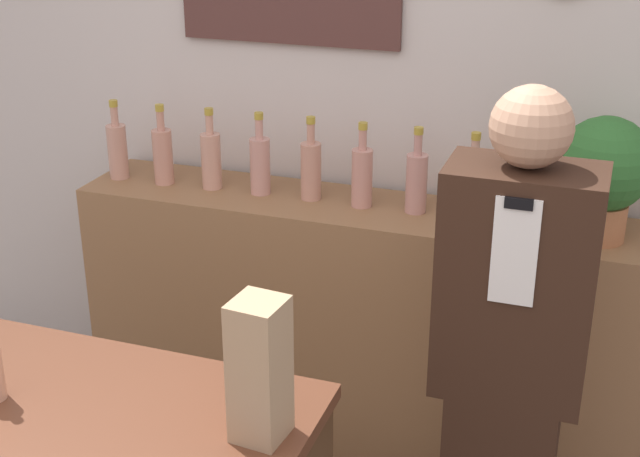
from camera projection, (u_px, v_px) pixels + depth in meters
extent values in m
cube|color=silver|center=(377.00, 90.00, 3.23)|extent=(5.20, 0.06, 2.70)
cube|color=#8E6642|center=(370.00, 332.00, 3.32)|extent=(2.17, 0.39, 0.99)
cube|color=#58311F|center=(23.00, 398.00, 2.19)|extent=(1.45, 0.58, 0.04)
cube|color=#331E14|center=(517.00, 283.00, 2.38)|extent=(0.41, 0.25, 0.65)
cube|color=white|center=(515.00, 252.00, 2.22)|extent=(0.11, 0.01, 0.29)
cube|color=black|center=(519.00, 204.00, 2.17)|extent=(0.07, 0.01, 0.03)
sphere|color=tan|center=(531.00, 127.00, 2.22)|extent=(0.21, 0.21, 0.21)
cylinder|color=#B27047|center=(598.00, 220.00, 2.85)|extent=(0.18, 0.18, 0.12)
sphere|color=#2D6B2D|center=(605.00, 164.00, 2.78)|extent=(0.30, 0.30, 0.30)
cube|color=tan|center=(260.00, 370.00, 1.95)|extent=(0.12, 0.13, 0.34)
cylinder|color=tan|center=(118.00, 152.00, 3.37)|extent=(0.07, 0.07, 0.21)
cylinder|color=tan|center=(114.00, 116.00, 3.32)|extent=(0.03, 0.03, 0.07)
cylinder|color=#B29933|center=(113.00, 103.00, 3.30)|extent=(0.03, 0.03, 0.02)
cylinder|color=tan|center=(163.00, 157.00, 3.32)|extent=(0.07, 0.07, 0.21)
cylinder|color=tan|center=(160.00, 121.00, 3.26)|extent=(0.03, 0.03, 0.07)
cylinder|color=#B29933|center=(159.00, 108.00, 3.24)|extent=(0.03, 0.03, 0.02)
cylinder|color=tan|center=(211.00, 161.00, 3.27)|extent=(0.07, 0.07, 0.21)
cylinder|color=tan|center=(209.00, 125.00, 3.22)|extent=(0.03, 0.03, 0.07)
cylinder|color=#B29933|center=(209.00, 111.00, 3.20)|extent=(0.03, 0.03, 0.02)
cylinder|color=tan|center=(260.00, 166.00, 3.22)|extent=(0.07, 0.07, 0.21)
cylinder|color=tan|center=(259.00, 129.00, 3.16)|extent=(0.03, 0.03, 0.07)
cylinder|color=#B29933|center=(259.00, 116.00, 3.14)|extent=(0.03, 0.03, 0.02)
cylinder|color=tan|center=(311.00, 171.00, 3.17)|extent=(0.07, 0.07, 0.21)
cylinder|color=tan|center=(311.00, 134.00, 3.11)|extent=(0.03, 0.03, 0.07)
cylinder|color=#B29933|center=(311.00, 120.00, 3.09)|extent=(0.03, 0.03, 0.02)
cylinder|color=tan|center=(362.00, 178.00, 3.10)|extent=(0.07, 0.07, 0.21)
cylinder|color=tan|center=(363.00, 140.00, 3.04)|extent=(0.03, 0.03, 0.07)
cylinder|color=#B29933|center=(363.00, 126.00, 3.03)|extent=(0.03, 0.03, 0.02)
cylinder|color=tan|center=(416.00, 184.00, 3.05)|extent=(0.07, 0.07, 0.21)
cylinder|color=tan|center=(418.00, 145.00, 2.99)|extent=(0.03, 0.03, 0.07)
cylinder|color=#B29933|center=(419.00, 131.00, 2.97)|extent=(0.03, 0.03, 0.02)
cylinder|color=tan|center=(472.00, 190.00, 2.99)|extent=(0.07, 0.07, 0.21)
cylinder|color=tan|center=(475.00, 150.00, 2.94)|extent=(0.03, 0.03, 0.07)
cylinder|color=#B29933|center=(476.00, 136.00, 2.92)|extent=(0.03, 0.03, 0.02)
cylinder|color=tan|center=(530.00, 198.00, 2.92)|extent=(0.07, 0.07, 0.21)
cylinder|color=tan|center=(534.00, 158.00, 2.86)|extent=(0.03, 0.03, 0.07)
cylinder|color=#B29933|center=(535.00, 143.00, 2.84)|extent=(0.03, 0.03, 0.02)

